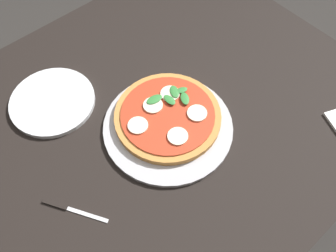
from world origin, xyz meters
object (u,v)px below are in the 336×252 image
at_px(dining_table, 169,123).
at_px(knife, 67,208).
at_px(plate_white, 52,101).
at_px(serving_tray, 168,127).
at_px(pizza, 168,116).

relative_size(dining_table, knife, 7.58).
relative_size(dining_table, plate_white, 4.74).
height_order(dining_table, knife, knife).
xyz_separation_m(plate_white, knife, (0.14, 0.29, -0.00)).
xyz_separation_m(dining_table, plate_white, (0.25, -0.22, 0.11)).
relative_size(serving_tray, knife, 2.34).
xyz_separation_m(serving_tray, knife, (0.33, 0.01, -0.00)).
bearing_deg(pizza, plate_white, -51.67).
bearing_deg(plate_white, pizza, 128.33).
relative_size(serving_tray, plate_white, 1.46).
bearing_deg(plate_white, knife, 64.05).
distance_m(dining_table, pizza, 0.14).
height_order(serving_tray, pizza, pizza).
height_order(dining_table, plate_white, plate_white).
bearing_deg(serving_tray, knife, 1.83).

